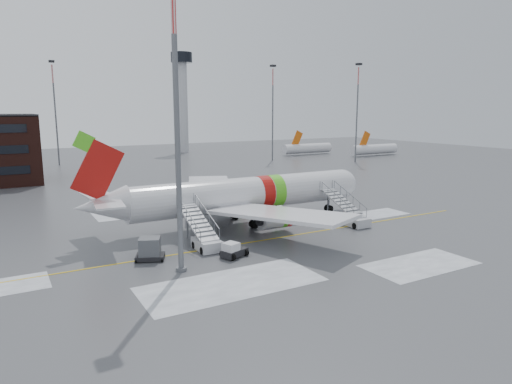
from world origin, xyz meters
TOP-DOWN VIEW (x-y plane):
  - ground at (0.00, 0.00)m, footprint 260.00×260.00m
  - airliner at (3.19, 6.13)m, footprint 35.03×32.97m
  - airstair_fwd at (14.12, -0.41)m, footprint 2.05×7.70m
  - airstair_aft at (-4.21, -0.41)m, footprint 2.05×7.70m
  - pushback_tug at (-3.02, -4.29)m, footprint 2.75×2.42m
  - uld_container at (-9.73, -1.32)m, footprint 2.98×2.63m
  - light_mast_near at (-8.33, -5.33)m, footprint 1.20×1.20m
  - control_tower at (30.00, 95.00)m, footprint 6.40×6.40m
  - light_mast_far_ne at (42.00, 62.00)m, footprint 1.20×1.20m
  - light_mast_far_n at (-8.00, 78.00)m, footprint 1.20×1.20m
  - light_mast_far_e at (58.00, 48.00)m, footprint 1.20×1.20m
  - distant_aircraft at (62.50, 64.00)m, footprint 35.00×18.00m

SIDE VIEW (x-z plane):
  - ground at x=0.00m, z-range 0.00..0.00m
  - distant_aircraft at x=62.50m, z-range -4.00..4.00m
  - pushback_tug at x=-3.02m, z-range -0.08..1.32m
  - uld_container at x=-9.73m, z-range -0.07..1.95m
  - airstair_fwd at x=14.12m, z-range -0.68..2.81m
  - airstair_aft at x=-4.21m, z-range -0.68..2.81m
  - airliner at x=3.19m, z-range -2.17..9.01m
  - light_mast_near at x=-8.33m, z-range 0.47..24.08m
  - light_mast_far_ne at x=42.00m, z-range 1.71..25.96m
  - light_mast_far_n at x=-8.00m, z-range 1.71..25.96m
  - light_mast_far_e at x=58.00m, z-range 1.71..25.96m
  - control_tower at x=30.00m, z-range 3.75..33.75m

